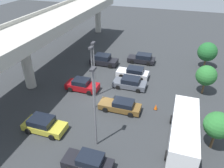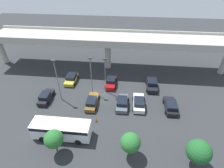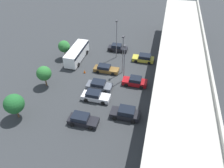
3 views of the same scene
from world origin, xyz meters
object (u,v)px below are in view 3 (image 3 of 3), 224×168
lamp_post_mid_lot (123,52)px  tree_front_far_right (14,104)px  tree_front_left (64,46)px  tree_front_centre (44,73)px  parked_car_3 (135,81)px  parked_car_6 (126,113)px  parked_car_1 (144,58)px  traffic_cone (85,72)px  parked_car_5 (95,96)px  parked_car_4 (99,85)px  shuttle_bus (77,53)px  parked_car_2 (106,69)px  parked_car_0 (117,48)px  lamp_post_near_aisle (124,61)px  lamp_post_by_overpass (117,37)px  parked_car_7 (82,120)px

lamp_post_mid_lot → tree_front_far_right: lamp_post_mid_lot is taller
tree_front_left → tree_front_centre: size_ratio=1.01×
parked_car_3 → parked_car_6: bearing=89.6°
parked_car_1 → parked_car_3: (8.43, -0.46, 0.02)m
parked_car_6 → tree_front_far_right: bearing=14.0°
traffic_cone → parked_car_5: bearing=32.6°
parked_car_4 → shuttle_bus: bearing=131.4°
parked_car_6 → tree_front_far_right: 16.44m
parked_car_2 → parked_car_3: 6.76m
parked_car_0 → lamp_post_near_aisle: (10.57, 3.59, 3.60)m
lamp_post_by_overpass → parked_car_3: bearing=32.4°
parked_car_6 → tree_front_centre: bearing=-15.2°
parked_car_0 → parked_car_1: 6.95m
lamp_post_mid_lot → lamp_post_by_overpass: size_ratio=0.93×
parked_car_5 → tree_front_centre: bearing=171.6°
parked_car_2 → shuttle_bus: (-3.00, -7.10, 0.93)m
parked_car_5 → lamp_post_mid_lot: size_ratio=0.60×
shuttle_bus → traffic_cone: bearing=-144.2°
parked_car_1 → parked_car_5: 15.28m
parked_car_4 → lamp_post_near_aisle: bearing=42.4°
parked_car_4 → parked_car_6: 8.19m
tree_front_left → shuttle_bus: bearing=92.3°
parked_car_3 → tree_front_far_right: (12.22, -15.90, 1.99)m
lamp_post_mid_lot → tree_front_left: 13.28m
parked_car_0 → tree_front_centre: bearing=-121.8°
parked_car_2 → lamp_post_by_overpass: 7.24m
lamp_post_near_aisle → parked_car_7: bearing=-17.5°
parked_car_1 → parked_car_2: size_ratio=0.91×
lamp_post_near_aisle → tree_front_left: (-4.80, -13.71, -1.54)m
parked_car_6 → tree_front_centre: (-4.16, -15.36, 1.85)m
parked_car_3 → parked_car_0: bearing=-62.9°
tree_front_far_right → tree_front_centre: bearing=176.7°
tree_front_left → parked_car_4: bearing=50.6°
parked_car_0 → tree_front_far_right: tree_front_far_right is taller
lamp_post_mid_lot → tree_front_centre: bearing=-59.4°
parked_car_2 → shuttle_bus: shuttle_bus is taller
tree_front_centre → tree_front_far_right: tree_front_far_right is taller
parked_car_6 → tree_front_left: 21.19m
parked_car_4 → tree_front_centre: bearing=-171.0°
lamp_post_near_aisle → traffic_cone: size_ratio=10.42×
shuttle_bus → lamp_post_near_aisle: (4.91, 11.05, 2.73)m
parked_car_1 → lamp_post_near_aisle: bearing=70.5°
parked_car_4 → lamp_post_by_overpass: (-11.19, 0.52, 4.13)m
parked_car_0 → shuttle_bus: size_ratio=0.51×
lamp_post_mid_lot → tree_front_centre: size_ratio=1.95×
shuttle_bus → parked_car_0: bearing=-52.8°
parked_car_6 → parked_car_7: (2.74, -5.91, -0.08)m
parked_car_4 → lamp_post_near_aisle: lamp_post_near_aisle is taller
lamp_post_mid_lot → traffic_cone: 8.47m
parked_car_3 → tree_front_far_right: size_ratio=1.04×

